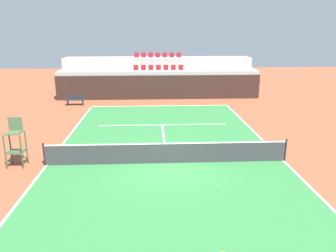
# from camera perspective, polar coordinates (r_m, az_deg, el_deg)

# --- Properties ---
(ground_plane) EXTENTS (80.00, 80.00, 0.00)m
(ground_plane) POSITION_cam_1_polar(r_m,az_deg,el_deg) (15.32, -0.18, -6.41)
(ground_plane) COLOR brown
(court_surface) EXTENTS (11.00, 24.00, 0.01)m
(court_surface) POSITION_cam_1_polar(r_m,az_deg,el_deg) (15.32, -0.18, -6.39)
(court_surface) COLOR #2D7238
(court_surface) RESTS_ON ground_plane
(baseline_far) EXTENTS (11.00, 0.10, 0.00)m
(baseline_far) POSITION_cam_1_polar(r_m,az_deg,el_deg) (26.74, -1.41, 3.48)
(baseline_far) COLOR white
(baseline_far) RESTS_ON court_surface
(sideline_left) EXTENTS (0.10, 24.00, 0.00)m
(sideline_left) POSITION_cam_1_polar(r_m,az_deg,el_deg) (16.03, -20.17, -6.36)
(sideline_left) COLOR white
(sideline_left) RESTS_ON court_surface
(sideline_right) EXTENTS (0.10, 24.00, 0.00)m
(sideline_right) POSITION_cam_1_polar(r_m,az_deg,el_deg) (16.48, 19.21, -5.65)
(sideline_right) COLOR white
(sideline_right) RESTS_ON court_surface
(service_line_far) EXTENTS (8.26, 0.10, 0.00)m
(service_line_far) POSITION_cam_1_polar(r_m,az_deg,el_deg) (21.36, -1.00, 0.21)
(service_line_far) COLOR white
(service_line_far) RESTS_ON court_surface
(centre_service_line) EXTENTS (0.10, 6.40, 0.00)m
(centre_service_line) POSITION_cam_1_polar(r_m,az_deg,el_deg) (18.31, -0.66, -2.53)
(centre_service_line) COLOR white
(centre_service_line) RESTS_ON court_surface
(back_wall) EXTENTS (17.82, 0.30, 2.09)m
(back_wall) POSITION_cam_1_polar(r_m,az_deg,el_deg) (29.29, -1.57, 6.65)
(back_wall) COLOR black
(back_wall) RESTS_ON ground_plane
(stands_tier_lower) EXTENTS (17.82, 2.40, 2.41)m
(stands_tier_lower) POSITION_cam_1_polar(r_m,az_deg,el_deg) (30.60, -1.64, 7.36)
(stands_tier_lower) COLOR #9E9E99
(stands_tier_lower) RESTS_ON ground_plane
(stands_tier_upper) EXTENTS (17.82, 2.40, 3.35)m
(stands_tier_upper) POSITION_cam_1_polar(r_m,az_deg,el_deg) (32.91, -1.74, 8.81)
(stands_tier_upper) COLOR #9E9E99
(stands_tier_upper) RESTS_ON ground_plane
(seating_row_lower) EXTENTS (4.53, 0.44, 0.44)m
(seating_row_lower) POSITION_cam_1_polar(r_m,az_deg,el_deg) (30.52, -1.66, 9.86)
(seating_row_lower) COLOR maroon
(seating_row_lower) RESTS_ON stands_tier_lower
(seating_row_upper) EXTENTS (4.53, 0.44, 0.44)m
(seating_row_upper) POSITION_cam_1_polar(r_m,az_deg,el_deg) (32.82, -1.77, 11.96)
(seating_row_upper) COLOR maroon
(seating_row_upper) RESTS_ON stands_tier_upper
(tennis_net) EXTENTS (11.08, 0.08, 1.07)m
(tennis_net) POSITION_cam_1_polar(r_m,az_deg,el_deg) (15.13, -0.18, -4.63)
(tennis_net) COLOR black
(tennis_net) RESTS_ON court_surface
(umpire_chair) EXTENTS (0.76, 0.66, 2.20)m
(umpire_chair) POSITION_cam_1_polar(r_m,az_deg,el_deg) (16.11, -24.76, -2.32)
(umpire_chair) COLOR #334C2D
(umpire_chair) RESTS_ON ground_plane
(player_bench) EXTENTS (1.50, 0.40, 0.85)m
(player_bench) POSITION_cam_1_polar(r_m,az_deg,el_deg) (27.99, -15.67, 4.49)
(player_bench) COLOR #232328
(player_bench) RESTS_ON ground_plane
(tennis_ball_0) EXTENTS (0.07, 0.07, 0.07)m
(tennis_ball_0) POSITION_cam_1_polar(r_m,az_deg,el_deg) (13.26, 8.36, -10.15)
(tennis_ball_0) COLOR #CCE033
(tennis_ball_0) RESTS_ON court_surface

